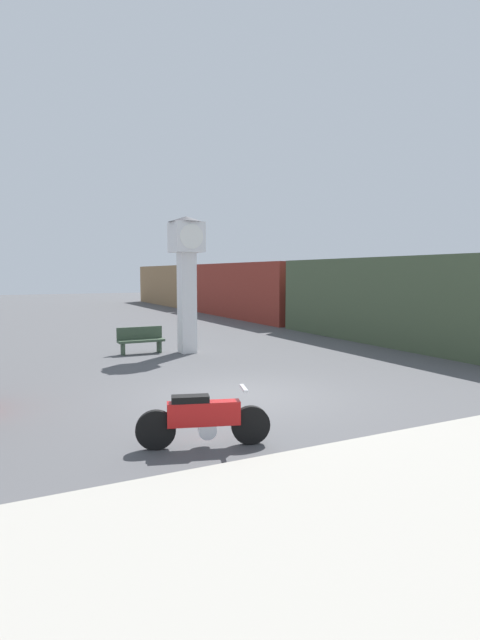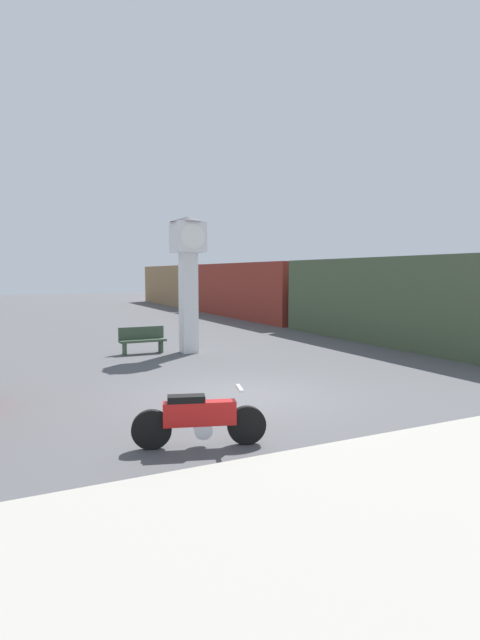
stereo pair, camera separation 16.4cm
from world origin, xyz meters
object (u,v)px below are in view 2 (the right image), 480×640
object	(u,v)px
clock_tower	(188,263)
bench	(142,339)
motorcycle	(199,419)
freight_train	(249,290)

from	to	relation	value
clock_tower	bench	xyz separation A→B (m)	(-1.52, 0.54, -2.65)
motorcycle	bench	distance (m)	9.80
motorcycle	freight_train	bearing A→B (deg)	78.40
freight_train	bench	distance (m)	15.16
motorcycle	clock_tower	bearing A→B (deg)	88.25
clock_tower	freight_train	world-z (taller)	clock_tower
motorcycle	clock_tower	distance (m)	10.01
bench	clock_tower	bearing A→B (deg)	-19.52
clock_tower	motorcycle	bearing A→B (deg)	-108.97
motorcycle	freight_train	xyz separation A→B (m)	(11.57, 21.03, 1.24)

